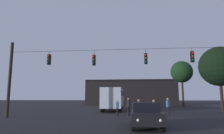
# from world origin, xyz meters

# --- Properties ---
(ground_plane) EXTENTS (168.00, 168.00, 0.00)m
(ground_plane) POSITION_xyz_m (0.00, 24.50, 0.00)
(ground_plane) COLOR black
(ground_plane) RESTS_ON ground
(overhead_signal_span) EXTENTS (20.55, 0.44, 7.04)m
(overhead_signal_span) POSITION_xyz_m (0.03, 11.18, 4.01)
(overhead_signal_span) COLOR black
(overhead_signal_span) RESTS_ON ground
(city_bus) EXTENTS (2.72, 11.04, 3.00)m
(city_bus) POSITION_xyz_m (-1.40, 22.48, 1.87)
(city_bus) COLOR #B7BCC6
(city_bus) RESTS_ON ground
(car_near_right) EXTENTS (1.86, 4.36, 1.52)m
(car_near_right) POSITION_xyz_m (2.08, 6.57, 0.80)
(car_near_right) COLOR black
(car_near_right) RESTS_ON ground
(pedestrian_crossing_left) EXTENTS (0.35, 0.42, 1.66)m
(pedestrian_crossing_left) POSITION_xyz_m (1.80, 11.04, 0.94)
(pedestrian_crossing_left) COLOR black
(pedestrian_crossing_left) RESTS_ON ground
(pedestrian_crossing_center) EXTENTS (0.35, 0.42, 1.77)m
(pedestrian_crossing_center) POSITION_xyz_m (0.87, 14.16, 1.01)
(pedestrian_crossing_center) COLOR black
(pedestrian_crossing_center) RESTS_ON ground
(pedestrian_crossing_right) EXTENTS (0.36, 0.42, 1.76)m
(pedestrian_crossing_right) POSITION_xyz_m (4.80, 14.29, 1.00)
(pedestrian_crossing_right) COLOR black
(pedestrian_crossing_right) RESTS_ON ground
(pedestrian_near_bus) EXTENTS (0.26, 0.37, 1.52)m
(pedestrian_near_bus) POSITION_xyz_m (-0.22, 13.72, 0.85)
(pedestrian_near_bus) COLOR black
(pedestrian_near_bus) RESTS_ON ground
(pedestrian_trailing) EXTENTS (0.36, 0.42, 1.65)m
(pedestrian_trailing) POSITION_xyz_m (2.94, 9.81, 0.93)
(pedestrian_trailing) COLOR black
(pedestrian_trailing) RESTS_ON ground
(corner_building) EXTENTS (20.92, 8.08, 5.82)m
(corner_building) POSITION_xyz_m (0.94, 42.76, 2.91)
(corner_building) COLOR black
(corner_building) RESTS_ON ground
(tree_left_silhouette) EXTENTS (5.10, 5.10, 8.32)m
(tree_left_silhouette) POSITION_xyz_m (12.50, 20.28, 5.76)
(tree_left_silhouette) COLOR black
(tree_left_silhouette) RESTS_ON ground
(tree_behind_building) EXTENTS (4.27, 4.27, 8.91)m
(tree_behind_building) POSITION_xyz_m (11.05, 33.84, 6.73)
(tree_behind_building) COLOR #2D2116
(tree_behind_building) RESTS_ON ground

